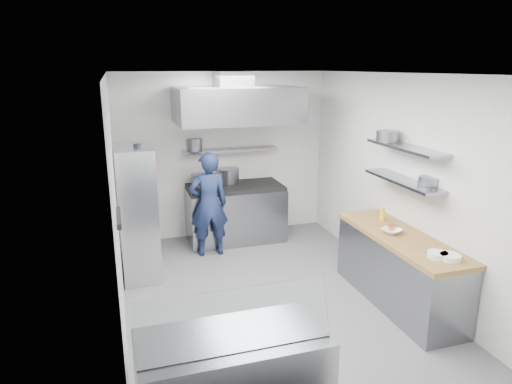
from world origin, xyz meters
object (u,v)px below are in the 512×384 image
object	(u,v)px
wire_rack	(138,212)
display_case	(233,383)
chef	(209,204)
gas_range	(235,214)

from	to	relation	value
wire_rack	display_case	world-z (taller)	wire_rack
chef	display_case	distance (m)	3.67
gas_range	chef	world-z (taller)	chef
display_case	wire_rack	bearing A→B (deg)	99.42
chef	display_case	bearing A→B (deg)	80.77
gas_range	wire_rack	bearing A→B (deg)	-150.91
gas_range	chef	bearing A→B (deg)	-138.16
chef	wire_rack	bearing A→B (deg)	20.42
wire_rack	gas_range	bearing A→B (deg)	29.09
wire_rack	chef	bearing A→B (deg)	20.99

